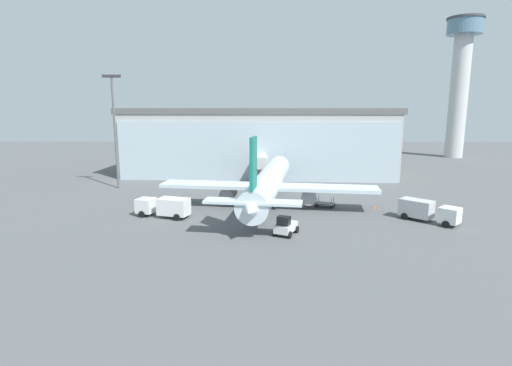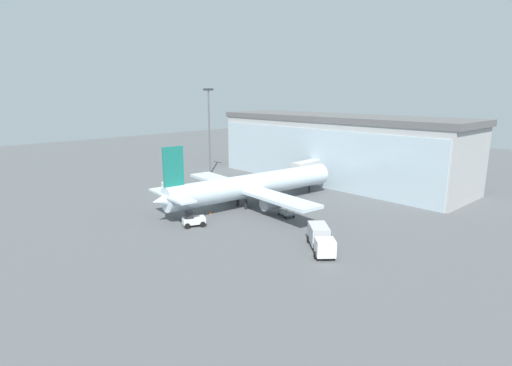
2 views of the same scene
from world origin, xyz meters
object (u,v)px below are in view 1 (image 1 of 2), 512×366
(apron_light_mast, at_px, (114,123))
(pushback_tug, at_px, (285,226))
(fuel_truck, at_px, (427,210))
(baggage_cart, at_px, (325,204))
(airplane, at_px, (268,183))
(safety_cone_wingtip, at_px, (374,207))
(control_tower, at_px, (461,75))
(safety_cone_nose, at_px, (260,219))
(catering_truck, at_px, (165,206))
(jet_bridge, at_px, (261,161))

(apron_light_mast, distance_m, pushback_tug, 40.65)
(fuel_truck, xyz_separation_m, baggage_cart, (-11.81, 7.52, -0.97))
(airplane, relative_size, safety_cone_wingtip, 66.20)
(control_tower, xyz_separation_m, safety_cone_nose, (-56.94, -67.75, -23.28))
(control_tower, bearing_deg, baggage_cart, -128.19)
(apron_light_mast, xyz_separation_m, fuel_truck, (47.14, -21.17, -10.31))
(catering_truck, bearing_deg, jet_bridge, -100.45)
(control_tower, height_order, fuel_truck, control_tower)
(jet_bridge, distance_m, fuel_truck, 34.51)
(catering_truck, distance_m, fuel_truck, 34.16)
(apron_light_mast, height_order, pushback_tug, apron_light_mast)
(jet_bridge, height_order, control_tower, control_tower)
(apron_light_mast, relative_size, safety_cone_nose, 36.39)
(baggage_cart, bearing_deg, safety_cone_nose, 60.51)
(safety_cone_nose, bearing_deg, catering_truck, 172.23)
(fuel_truck, relative_size, safety_cone_wingtip, 12.33)
(safety_cone_nose, bearing_deg, safety_cone_wingtip, 21.92)
(catering_truck, height_order, safety_cone_nose, catering_truck)
(control_tower, xyz_separation_m, apron_light_mast, (-82.74, -46.63, -11.78))
(pushback_tug, bearing_deg, apron_light_mast, 73.06)
(jet_bridge, xyz_separation_m, baggage_cart, (9.41, -19.55, -3.71))
(fuel_truck, distance_m, pushback_tug, 19.26)
(apron_light_mast, height_order, catering_truck, apron_light_mast)
(control_tower, xyz_separation_m, pushback_tug, (-54.06, -73.33, -22.58))
(jet_bridge, xyz_separation_m, control_tower, (56.83, 40.74, 19.35))
(apron_light_mast, bearing_deg, safety_cone_nose, -39.31)
(apron_light_mast, bearing_deg, control_tower, 29.40)
(jet_bridge, distance_m, catering_truck, 28.50)
(jet_bridge, relative_size, pushback_tug, 3.15)
(baggage_cart, height_order, pushback_tug, pushback_tug)
(fuel_truck, xyz_separation_m, safety_cone_nose, (-21.34, 0.05, -1.19))
(pushback_tug, height_order, safety_cone_wingtip, pushback_tug)
(control_tower, bearing_deg, pushback_tug, -126.40)
(catering_truck, relative_size, pushback_tug, 2.07)
(catering_truck, height_order, baggage_cart, catering_truck)
(airplane, xyz_separation_m, baggage_cart, (8.33, -0.61, -2.97))
(catering_truck, height_order, safety_cone_wingtip, catering_truck)
(airplane, distance_m, catering_truck, 15.47)
(control_tower, height_order, safety_cone_nose, control_tower)
(catering_truck, bearing_deg, fuel_truck, -166.44)
(control_tower, bearing_deg, catering_truck, -136.57)
(control_tower, bearing_deg, safety_cone_nose, -130.05)
(control_tower, bearing_deg, apron_light_mast, -150.60)
(control_tower, bearing_deg, safety_cone_wingtip, -123.50)
(control_tower, height_order, safety_cone_wingtip, control_tower)
(airplane, bearing_deg, apron_light_mast, 72.21)
(pushback_tug, distance_m, safety_cone_wingtip, 18.30)
(catering_truck, height_order, pushback_tug, catering_truck)
(airplane, xyz_separation_m, catering_truck, (-13.98, -6.33, -2.01))
(apron_light_mast, relative_size, airplane, 0.55)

